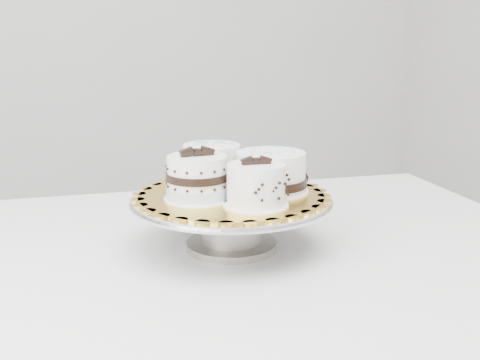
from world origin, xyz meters
name	(u,v)px	position (x,y,z in m)	size (l,w,h in m)	color
table	(199,293)	(0.03, 0.11, 0.68)	(1.37, 1.02, 0.75)	white
cake_stand	(231,213)	(0.09, 0.11, 0.81)	(0.33, 0.33, 0.09)	gray
cake_board	(231,196)	(0.09, 0.11, 0.84)	(0.30, 0.30, 0.00)	gold
cake_swirl	(256,186)	(0.10, 0.03, 0.87)	(0.10, 0.10, 0.08)	white
cake_banded	(197,179)	(0.03, 0.10, 0.88)	(0.11, 0.11, 0.09)	white
cake_dots	(212,165)	(0.08, 0.17, 0.88)	(0.12, 0.12, 0.07)	white
cake_ribbon	(271,173)	(0.16, 0.10, 0.87)	(0.14, 0.13, 0.07)	white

